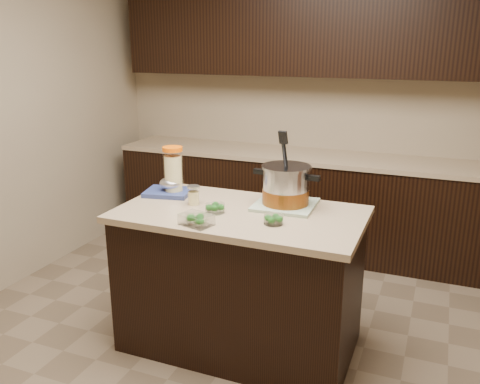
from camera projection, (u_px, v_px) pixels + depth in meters
name	position (u px, v px, depth m)	size (l,w,h in m)	color
ground_plane	(240.00, 343.00, 3.28)	(4.00, 4.00, 0.00)	brown
room_shell	(240.00, 71.00, 2.79)	(4.04, 4.04, 2.72)	tan
back_cabinets	(313.00, 149.00, 4.55)	(3.60, 0.63, 2.33)	black
island	(240.00, 279.00, 3.15)	(1.46, 0.81, 0.90)	black
dish_towel	(285.00, 205.00, 3.11)	(0.36, 0.36, 0.02)	#5F8559
stock_pot	(286.00, 188.00, 3.08)	(0.42, 0.32, 0.43)	#B7B7BC
lemonade_pitcher	(173.00, 173.00, 3.31)	(0.17, 0.17, 0.32)	#EADA8F
mason_jar	(194.00, 196.00, 3.14)	(0.09, 0.09, 0.13)	#EADA8F
broccoli_tub_left	(215.00, 209.00, 2.99)	(0.12, 0.12, 0.05)	silver
broccoli_tub_right	(274.00, 220.00, 2.81)	(0.14, 0.14, 0.05)	silver
broccoli_tub_rect	(196.00, 220.00, 2.79)	(0.20, 0.16, 0.06)	silver
blue_tray	(169.00, 189.00, 3.34)	(0.33, 0.28, 0.11)	navy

